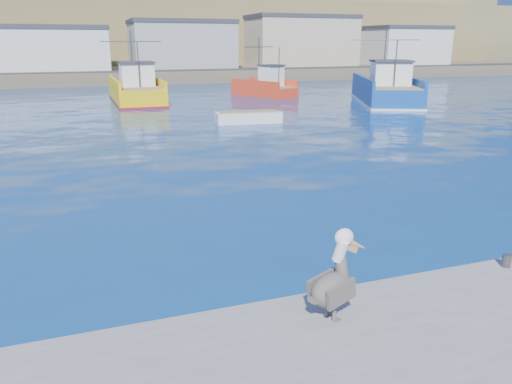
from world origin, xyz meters
TOP-DOWN VIEW (x-y plane):
  - ground at (0.00, 0.00)m, footprint 260.00×260.00m
  - dock_bollards at (0.60, -3.40)m, footprint 36.20×0.20m
  - far_shore at (0.00, 109.20)m, footprint 200.00×81.00m
  - trawler_yellow_b at (-0.56, 37.59)m, footprint 5.70×12.03m
  - trawler_blue at (21.48, 29.29)m, footprint 9.37×13.88m
  - boat_orange at (13.00, 38.73)m, footprint 5.48×8.08m
  - skiff_mid at (5.37, 21.96)m, footprint 4.73×2.04m
  - pelican at (-1.82, -4.03)m, footprint 1.39×0.82m

SIDE VIEW (x-z plane):
  - ground at x=0.00m, z-range 0.00..0.00m
  - skiff_mid at x=5.37m, z-range -0.18..0.82m
  - dock_bollards at x=0.60m, z-range 0.50..0.80m
  - boat_orange at x=13.00m, z-range -1.99..3.99m
  - trawler_yellow_b at x=-0.56m, z-range -2.22..4.38m
  - trawler_blue at x=21.48m, z-range -2.23..4.51m
  - pelican at x=-1.82m, z-range 0.37..2.11m
  - far_shore at x=0.00m, z-range -3.02..20.98m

